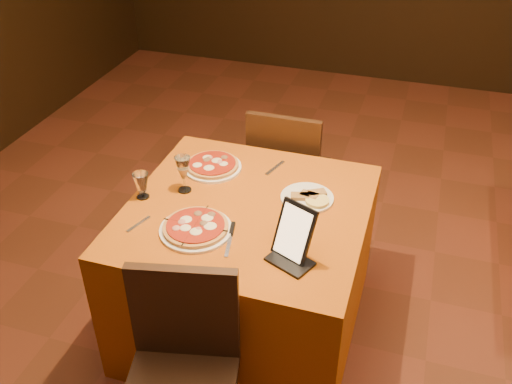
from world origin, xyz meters
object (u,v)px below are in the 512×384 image
(chair_main_far, at_px, (290,171))
(water_glass, at_px, (142,186))
(tablet, at_px, (294,232))
(main_table, at_px, (248,268))
(pizza_near, at_px, (196,228))
(pizza_far, at_px, (213,166))
(wine_glass, at_px, (184,174))

(chair_main_far, distance_m, water_glass, 1.08)
(water_glass, bearing_deg, tablet, -13.82)
(main_table, distance_m, tablet, 0.63)
(pizza_near, xyz_separation_m, pizza_far, (-0.12, 0.51, -0.00))
(main_table, relative_size, water_glass, 8.46)
(pizza_far, distance_m, wine_glass, 0.25)
(pizza_near, bearing_deg, tablet, -3.45)
(chair_main_far, distance_m, pizza_far, 0.69)
(pizza_far, height_order, wine_glass, wine_glass)
(wine_glass, bearing_deg, main_table, -7.47)
(main_table, bearing_deg, water_glass, -172.25)
(wine_glass, bearing_deg, water_glass, -146.45)
(tablet, bearing_deg, wine_glass, 177.92)
(chair_main_far, height_order, pizza_far, chair_main_far)
(chair_main_far, bearing_deg, pizza_far, 63.48)
(wine_glass, relative_size, tablet, 0.78)
(wine_glass, distance_m, water_glass, 0.20)
(pizza_near, height_order, wine_glass, wine_glass)
(pizza_near, xyz_separation_m, wine_glass, (-0.17, 0.28, 0.08))
(main_table, height_order, tablet, tablet)
(wine_glass, bearing_deg, chair_main_far, 67.06)
(pizza_near, relative_size, water_glass, 2.45)
(chair_main_far, relative_size, wine_glass, 4.79)
(pizza_near, distance_m, tablet, 0.46)
(wine_glass, relative_size, water_glass, 1.46)
(wine_glass, bearing_deg, tablet, -26.23)
(main_table, relative_size, chair_main_far, 1.21)
(pizza_far, xyz_separation_m, wine_glass, (-0.06, -0.23, 0.08))
(wine_glass, height_order, water_glass, wine_glass)
(pizza_far, xyz_separation_m, water_glass, (-0.22, -0.34, 0.05))
(wine_glass, xyz_separation_m, tablet, (0.62, -0.30, 0.03))
(main_table, relative_size, pizza_far, 3.71)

